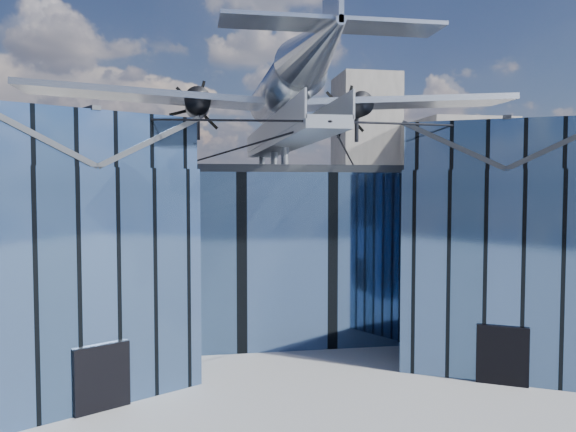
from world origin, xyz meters
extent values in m
plane|color=gray|center=(0.00, 0.00, 0.00)|extent=(120.00, 120.00, 0.00)
cube|color=#45628C|center=(0.00, 9.00, 4.75)|extent=(28.00, 14.00, 9.50)
cube|color=#282B31|center=(0.00, 9.00, 9.70)|extent=(28.00, 14.00, 0.40)
cube|color=#45628C|center=(-10.50, -1.00, 4.75)|extent=(11.79, 11.43, 9.50)
cube|color=#45628C|center=(-10.50, -1.00, 10.60)|extent=(11.56, 11.20, 2.20)
cube|color=#282B31|center=(-12.45, -2.12, 10.60)|extent=(7.98, 9.23, 2.40)
cube|color=#282B31|center=(-8.55, 0.12, 10.60)|extent=(7.98, 9.23, 2.40)
cube|color=#282B31|center=(-10.50, -1.00, 11.75)|extent=(4.30, 7.10, 0.18)
cube|color=black|center=(-8.48, -4.51, 1.30)|extent=(2.03, 1.32, 2.60)
cube|color=black|center=(-6.60, 1.25, 4.75)|extent=(0.34, 0.34, 9.50)
cube|color=#45628C|center=(10.50, -1.00, 4.75)|extent=(11.79, 11.43, 9.50)
cube|color=#45628C|center=(10.50, -1.00, 10.60)|extent=(11.56, 11.20, 2.20)
cube|color=#282B31|center=(8.55, 0.12, 10.60)|extent=(7.98, 9.23, 2.40)
cube|color=#282B31|center=(12.45, -2.12, 10.60)|extent=(7.98, 9.23, 2.40)
cube|color=#282B31|center=(10.50, -1.00, 11.75)|extent=(4.30, 7.10, 0.18)
cube|color=black|center=(8.48, -4.51, 1.30)|extent=(2.03, 1.32, 2.60)
cube|color=black|center=(6.60, 1.25, 4.75)|extent=(0.34, 0.34, 9.50)
cube|color=gray|center=(0.00, 3.50, 11.10)|extent=(1.80, 21.00, 0.50)
cube|color=gray|center=(-0.90, 3.50, 11.75)|extent=(0.08, 21.00, 1.10)
cube|color=gray|center=(0.90, 3.50, 11.75)|extent=(0.08, 21.00, 1.10)
cylinder|color=gray|center=(0.00, 13.00, 10.43)|extent=(0.44, 0.44, 1.35)
cylinder|color=gray|center=(0.00, 7.00, 10.43)|extent=(0.44, 0.44, 1.35)
cylinder|color=gray|center=(0.00, 3.00, 10.43)|extent=(0.44, 0.44, 1.35)
cylinder|color=gray|center=(0.00, 4.00, 12.05)|extent=(0.70, 0.70, 1.40)
cylinder|color=black|center=(-5.25, -4.00, 11.40)|extent=(10.55, 6.08, 0.69)
cylinder|color=black|center=(5.25, -4.00, 11.40)|extent=(10.55, 6.08, 0.69)
cylinder|color=black|center=(-3.00, 1.50, 10.55)|extent=(6.09, 17.04, 1.19)
cylinder|color=black|center=(3.00, 1.50, 10.55)|extent=(6.09, 17.04, 1.19)
cylinder|color=#A8ACB5|center=(0.00, 4.00, 14.00)|extent=(2.50, 11.00, 2.50)
sphere|color=#A8ACB5|center=(0.00, 9.50, 14.00)|extent=(2.50, 2.50, 2.50)
cube|color=black|center=(0.00, 8.50, 14.69)|extent=(1.60, 1.40, 0.50)
cone|color=#A8ACB5|center=(0.00, -5.00, 14.30)|extent=(2.50, 7.00, 2.50)
cube|color=#A8ACB5|center=(0.00, -7.20, 14.50)|extent=(8.00, 1.80, 0.14)
cube|color=#A8ACB5|center=(-7.00, 5.00, 13.70)|extent=(14.00, 3.20, 1.08)
cylinder|color=black|center=(-4.60, 5.60, 13.45)|extent=(1.44, 3.20, 1.44)
cone|color=black|center=(-4.60, 7.40, 13.45)|extent=(0.70, 0.70, 0.70)
cube|color=black|center=(-4.60, 7.55, 13.45)|extent=(1.05, 0.06, 3.33)
cube|color=black|center=(-4.60, 7.55, 13.45)|extent=(2.53, 0.06, 2.53)
cube|color=black|center=(-4.60, 7.55, 13.45)|extent=(3.33, 0.06, 1.05)
cylinder|color=black|center=(-4.60, 5.00, 12.22)|extent=(0.24, 0.24, 1.75)
cube|color=#A8ACB5|center=(7.00, 5.00, 13.70)|extent=(14.00, 3.20, 1.08)
cylinder|color=black|center=(4.60, 5.60, 13.45)|extent=(1.44, 3.20, 1.44)
cone|color=black|center=(4.60, 7.40, 13.45)|extent=(0.70, 0.70, 0.70)
cube|color=black|center=(4.60, 7.55, 13.45)|extent=(1.05, 0.06, 3.33)
cube|color=black|center=(4.60, 7.55, 13.45)|extent=(2.53, 0.06, 2.53)
cube|color=black|center=(4.60, 7.55, 13.45)|extent=(3.33, 0.06, 1.05)
cylinder|color=black|center=(4.60, 5.00, 12.22)|extent=(0.24, 0.24, 1.75)
cube|color=gray|center=(32.00, 48.00, 9.00)|extent=(12.00, 14.00, 18.00)
cube|color=gray|center=(-20.00, 55.00, 7.00)|extent=(14.00, 10.00, 14.00)
cube|color=gray|center=(22.00, 58.00, 13.00)|extent=(9.00, 9.00, 26.00)
camera|label=1|loc=(-4.98, -26.90, 8.74)|focal=35.00mm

